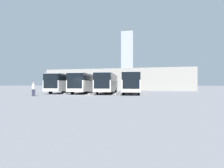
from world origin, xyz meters
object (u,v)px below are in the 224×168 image
bus_0 (131,83)px  bus_2 (85,83)px  bus_1 (108,83)px  bus_3 (66,83)px  pedestrian (33,89)px

bus_0 → bus_2: size_ratio=1.00×
bus_1 → bus_3: 8.29m
bus_0 → bus_2: (8.27, -0.27, 0.00)m
bus_3 → pedestrian: (-0.81, 10.18, -0.88)m
pedestrian → bus_1: bearing=-144.0°
bus_0 → bus_3: bearing=-9.9°
bus_1 → bus_0: bearing=169.9°
bus_0 → bus_1: size_ratio=1.00×
bus_0 → pedestrian: 15.04m
bus_2 → bus_0: bearing=171.2°
bus_1 → pedestrian: (7.46, 9.77, -0.88)m
bus_2 → pedestrian: 10.39m
bus_2 → pedestrian: size_ratio=7.00×
bus_0 → pedestrian: (11.60, 9.54, -0.88)m
bus_3 → bus_1: bearing=170.2°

